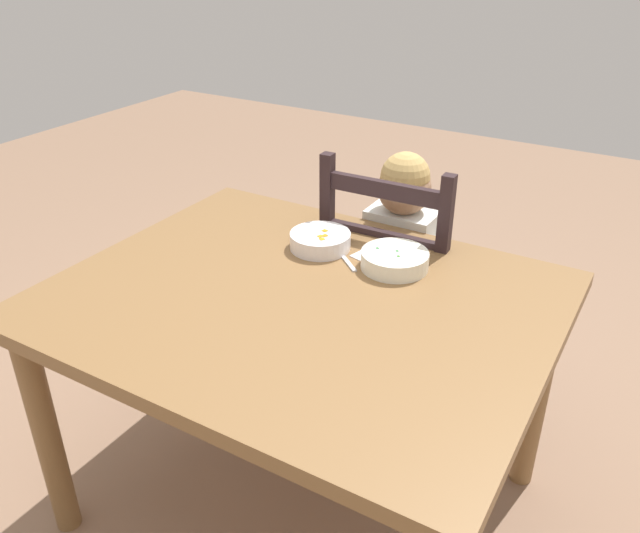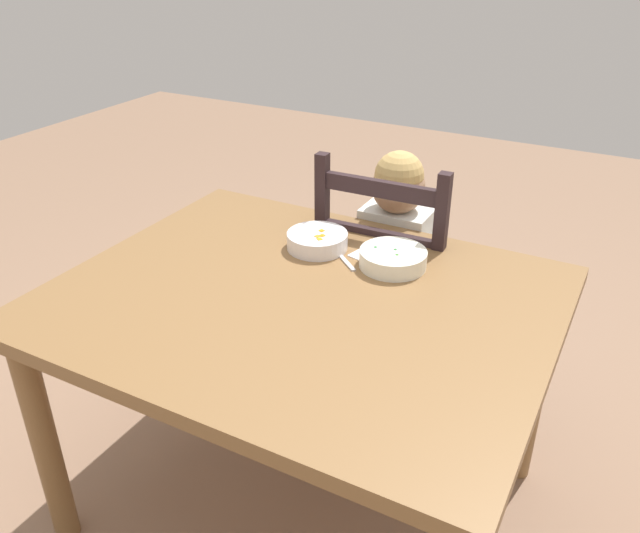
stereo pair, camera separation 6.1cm
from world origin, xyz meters
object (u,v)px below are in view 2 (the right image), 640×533
at_px(dining_table, 302,327).
at_px(spoon, 341,255).
at_px(dining_chair, 390,294).
at_px(child_figure, 392,249).
at_px(bowl_of_carrots, 317,240).
at_px(bowl_of_peas, 393,258).

bearing_deg(dining_table, spoon, 91.70).
relative_size(dining_chair, child_figure, 1.01).
bearing_deg(bowl_of_carrots, spoon, -10.99).
relative_size(bowl_of_carrots, spoon, 1.51).
xyz_separation_m(dining_table, spoon, (-0.01, 0.24, 0.10)).
bearing_deg(spoon, dining_table, -88.30).
height_order(child_figure, bowl_of_peas, child_figure).
xyz_separation_m(child_figure, bowl_of_peas, (0.12, -0.29, 0.13)).
relative_size(child_figure, bowl_of_peas, 5.12).
bearing_deg(child_figure, spoon, -96.34).
bearing_deg(dining_chair, spoon, -96.51).
xyz_separation_m(dining_table, bowl_of_peas, (0.15, 0.26, 0.12)).
bearing_deg(bowl_of_peas, spoon, -173.89).
xyz_separation_m(dining_table, bowl_of_carrots, (-0.09, 0.26, 0.12)).
xyz_separation_m(dining_chair, child_figure, (-0.00, -0.00, 0.17)).
bearing_deg(spoon, child_figure, 83.66).
distance_m(dining_chair, bowl_of_carrots, 0.44).
bearing_deg(spoon, bowl_of_carrots, 169.01).
bearing_deg(dining_table, bowl_of_carrots, 109.67).
height_order(dining_chair, spoon, dining_chair).
relative_size(dining_chair, bowl_of_carrots, 5.47).
xyz_separation_m(child_figure, spoon, (-0.03, -0.31, 0.11)).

